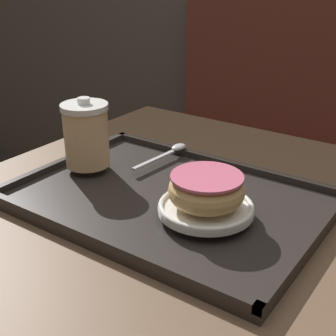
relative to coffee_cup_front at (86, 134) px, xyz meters
The scene contains 6 objects.
cafe_table 0.34m from the coffee_cup_front, ahead, with size 0.79×0.82×0.72m.
serving_tray 0.19m from the coffee_cup_front, ahead, with size 0.49×0.34×0.02m.
coffee_cup_front is the anchor object (origin of this frame).
plate_with_chocolate_donut 0.27m from the coffee_cup_front, ahead, with size 0.14×0.14×0.01m.
donut_chocolate_glazed 0.27m from the coffee_cup_front, ahead, with size 0.11×0.11×0.04m.
spoon 0.17m from the coffee_cup_front, 55.10° to the left, with size 0.03×0.15×0.01m.
Camera 1 is at (0.36, -0.57, 1.08)m, focal length 50.00 mm.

